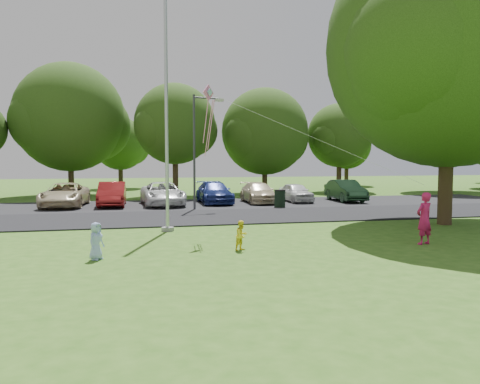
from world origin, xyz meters
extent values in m
plane|color=#346219|center=(0.00, 0.00, 0.00)|extent=(120.00, 120.00, 0.00)
cube|color=black|center=(0.00, 9.00, 0.03)|extent=(60.00, 6.00, 0.06)
cube|color=black|center=(0.00, 15.50, 0.03)|extent=(42.00, 7.00, 0.06)
cylinder|color=#B7BABF|center=(-3.50, 5.00, 5.00)|extent=(0.14, 0.14, 10.00)
cylinder|color=gray|center=(-3.50, 5.00, 0.08)|extent=(0.50, 0.50, 0.16)
cylinder|color=#3F3F44|center=(-1.44, 12.51, 3.25)|extent=(0.13, 0.13, 6.50)
cylinder|color=#3F3F44|center=(-0.69, 12.66, 6.33)|extent=(1.51, 0.38, 0.09)
cube|color=silver|center=(0.05, 12.80, 6.26)|extent=(0.52, 0.33, 0.15)
cylinder|color=black|center=(3.64, 12.55, 0.51)|extent=(0.64, 0.64, 1.03)
cylinder|color=black|center=(3.64, 12.55, 1.06)|extent=(0.68, 0.68, 0.06)
cylinder|color=#332316|center=(8.60, 4.22, 2.05)|extent=(0.62, 0.62, 4.11)
sphere|color=#203C10|center=(8.60, 4.22, 7.81)|extent=(10.60, 10.60, 10.60)
sphere|color=#203C10|center=(10.98, 5.28, 7.02)|extent=(6.89, 6.89, 6.89)
sphere|color=#203C10|center=(6.48, 2.90, 7.28)|extent=(6.36, 6.36, 6.36)
sphere|color=#203C10|center=(6.30, 3.22, 6.71)|extent=(5.51, 5.51, 5.51)
cylinder|color=#332316|center=(-9.60, 25.24, 1.60)|extent=(0.44, 0.44, 3.19)
sphere|color=#203C10|center=(-9.60, 25.24, 6.17)|extent=(8.50, 8.50, 8.50)
sphere|color=#203C10|center=(-7.68, 26.09, 5.53)|extent=(5.53, 5.53, 5.53)
sphere|color=#203C10|center=(-11.30, 24.17, 5.74)|extent=(5.10, 5.10, 5.10)
cylinder|color=#332316|center=(-1.58, 22.90, 1.71)|extent=(0.44, 0.44, 3.43)
sphere|color=#203C10|center=(-1.58, 22.90, 5.62)|extent=(6.27, 6.27, 6.27)
sphere|color=#203C10|center=(-0.17, 23.53, 5.15)|extent=(4.07, 4.07, 4.07)
sphere|color=#203C10|center=(-2.84, 22.12, 5.31)|extent=(3.76, 3.76, 3.76)
cylinder|color=#332316|center=(6.03, 24.17, 1.33)|extent=(0.44, 0.44, 2.66)
sphere|color=#203C10|center=(6.03, 24.17, 5.20)|extent=(7.27, 7.27, 7.27)
sphere|color=#203C10|center=(7.66, 24.89, 4.66)|extent=(4.72, 4.72, 4.72)
sphere|color=#203C10|center=(4.57, 23.26, 4.84)|extent=(4.36, 4.36, 4.36)
cylinder|color=#332316|center=(13.12, 24.89, 1.51)|extent=(0.44, 0.44, 3.02)
sphere|color=#203C10|center=(13.12, 24.89, 5.00)|extent=(5.67, 5.67, 5.67)
sphere|color=#203C10|center=(14.39, 25.46, 4.58)|extent=(3.68, 3.68, 3.68)
sphere|color=#203C10|center=(11.98, 24.18, 4.72)|extent=(3.40, 3.40, 3.40)
cylinder|color=#332316|center=(21.92, 22.25, 1.71)|extent=(0.44, 0.44, 3.42)
sphere|color=#203C10|center=(21.92, 22.25, 6.49)|extent=(8.77, 8.77, 8.77)
sphere|color=#203C10|center=(23.89, 23.13, 5.84)|extent=(5.70, 5.70, 5.70)
sphere|color=#203C10|center=(20.17, 21.15, 6.06)|extent=(5.26, 5.26, 5.26)
cylinder|color=#332316|center=(-6.00, 34.00, 1.30)|extent=(0.44, 0.44, 2.60)
sphere|color=#203C10|center=(-6.00, 34.00, 4.42)|extent=(5.20, 5.20, 5.20)
sphere|color=#203C10|center=(-4.83, 34.52, 4.03)|extent=(3.38, 3.38, 3.38)
sphere|color=#203C10|center=(-7.04, 33.35, 4.16)|extent=(3.12, 3.12, 3.12)
cylinder|color=#332316|center=(18.00, 33.50, 1.30)|extent=(0.44, 0.44, 2.60)
sphere|color=#203C10|center=(18.00, 33.50, 4.42)|extent=(5.20, 5.20, 5.20)
sphere|color=#203C10|center=(19.17, 34.02, 4.03)|extent=(3.38, 3.38, 3.38)
sphere|color=#203C10|center=(16.96, 32.85, 4.16)|extent=(3.12, 3.12, 3.12)
imported|color=#C6B793|center=(-8.81, 15.62, 0.77)|extent=(2.63, 5.23, 1.42)
imported|color=maroon|center=(-6.07, 15.39, 0.79)|extent=(1.60, 4.43, 1.45)
imported|color=silver|center=(-3.06, 15.26, 0.77)|extent=(2.67, 5.26, 1.42)
imported|color=navy|center=(0.26, 15.77, 0.74)|extent=(1.96, 4.73, 1.37)
imported|color=#C6B793|center=(3.14, 15.50, 0.71)|extent=(1.87, 4.48, 1.29)
imported|color=silver|center=(5.73, 15.60, 0.68)|extent=(1.57, 3.70, 1.25)
imported|color=black|center=(9.16, 15.31, 0.77)|extent=(1.76, 4.42, 1.43)
imported|color=#C61A59|center=(4.75, 0.11, 0.89)|extent=(0.74, 0.60, 1.77)
imported|color=yellow|center=(-1.51, 0.47, 0.48)|extent=(0.59, 0.56, 0.95)
imported|color=#9BB4EE|center=(-5.89, 0.05, 0.54)|extent=(0.59, 0.63, 1.08)
cube|color=pink|center=(-2.13, 3.08, 5.27)|extent=(0.46, 0.42, 0.58)
cube|color=#8CC6E5|center=(-2.08, 3.05, 5.29)|extent=(0.23, 0.21, 0.28)
cylinder|color=white|center=(1.31, 1.59, 3.64)|extent=(6.89, 2.98, 3.28)
cylinder|color=pink|center=(-2.23, 3.08, 4.24)|extent=(0.19, 0.25, 1.56)
cylinder|color=pink|center=(-2.03, 3.13, 4.11)|extent=(0.22, 0.41, 1.78)
cylinder|color=pink|center=(-2.13, 3.00, 3.99)|extent=(0.24, 0.60, 1.98)
camera|label=1|loc=(-4.83, -13.78, 2.88)|focal=35.00mm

